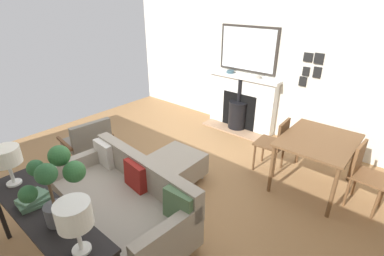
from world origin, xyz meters
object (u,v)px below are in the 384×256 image
(armchair_accent, at_px, (88,140))
(table_lamp_far_end, at_px, (74,216))
(console_table, at_px, (45,219))
(mantel_bowl_near, at_px, (230,72))
(book_stack, at_px, (33,200))
(sofa, at_px, (124,201))
(mantel_bowl_far, at_px, (258,77))
(table_lamp_near_end, at_px, (6,157))
(dining_chair_by_back_wall, at_px, (364,170))
(dining_chair_near_fireplace, at_px, (276,141))
(fireplace, at_px, (241,105))
(ottoman, at_px, (177,165))
(potted_plant, at_px, (55,181))
(dining_table, at_px, (318,145))

(armchair_accent, height_order, table_lamp_far_end, table_lamp_far_end)
(console_table, relative_size, table_lamp_far_end, 3.87)
(mantel_bowl_near, xyz_separation_m, book_stack, (4.02, 0.55, -0.33))
(sofa, bearing_deg, mantel_bowl_far, -177.97)
(mantel_bowl_far, relative_size, table_lamp_near_end, 0.28)
(mantel_bowl_near, height_order, console_table, mantel_bowl_near)
(mantel_bowl_near, distance_m, dining_chair_by_back_wall, 2.94)
(dining_chair_near_fireplace, bearing_deg, sofa, -20.63)
(table_lamp_near_end, bearing_deg, dining_chair_by_back_wall, 138.70)
(fireplace, height_order, mantel_bowl_far, mantel_bowl_far)
(sofa, height_order, ottoman, sofa)
(sofa, distance_m, potted_plant, 1.10)
(armchair_accent, bearing_deg, dining_chair_by_back_wall, 116.47)
(mantel_bowl_far, xyz_separation_m, ottoman, (2.18, -0.03, -0.85))
(table_lamp_far_end, bearing_deg, table_lamp_near_end, -90.00)
(dining_chair_near_fireplace, bearing_deg, ottoman, -40.26)
(console_table, height_order, table_lamp_far_end, table_lamp_far_end)
(mantel_bowl_near, xyz_separation_m, mantel_bowl_far, (0.00, 0.61, -0.01))
(armchair_accent, xyz_separation_m, table_lamp_far_end, (1.26, 2.07, 0.61))
(fireplace, distance_m, mantel_bowl_far, 0.69)
(console_table, xyz_separation_m, potted_plant, (-0.08, 0.23, 0.48))
(table_lamp_near_end, height_order, dining_chair_by_back_wall, table_lamp_near_end)
(fireplace, bearing_deg, dining_chair_near_fireplace, 49.67)
(potted_plant, bearing_deg, console_table, -71.31)
(sofa, xyz_separation_m, table_lamp_near_end, (0.82, -0.64, 0.70))
(armchair_accent, relative_size, dining_table, 0.73)
(book_stack, distance_m, dining_chair_by_back_wall, 3.66)
(armchair_accent, bearing_deg, fireplace, 159.53)
(fireplace, xyz_separation_m, dining_chair_by_back_wall, (1.04, 2.38, 0.02))
(ottoman, bearing_deg, dining_table, 126.20)
(armchair_accent, height_order, potted_plant, potted_plant)
(dining_table, bearing_deg, table_lamp_near_end, -34.40)
(console_table, xyz_separation_m, table_lamp_far_end, (-0.00, 0.63, 0.41))
(table_lamp_near_end, bearing_deg, book_stack, 89.53)
(mantel_bowl_far, distance_m, console_table, 4.04)
(mantel_bowl_near, distance_m, table_lamp_far_end, 4.24)
(mantel_bowl_near, distance_m, console_table, 4.10)
(table_lamp_near_end, xyz_separation_m, dining_chair_near_fireplace, (-2.96, 1.45, -0.53))
(fireplace, height_order, console_table, fireplace)
(mantel_bowl_far, bearing_deg, table_lamp_near_end, -7.46)
(potted_plant, distance_m, dining_chair_by_back_wall, 3.42)
(dining_chair_near_fireplace, bearing_deg, table_lamp_far_end, -3.41)
(book_stack, bearing_deg, dining_chair_by_back_wall, 144.24)
(ottoman, xyz_separation_m, dining_chair_near_fireplace, (-1.12, 0.95, 0.26))
(table_lamp_far_end, height_order, potted_plant, potted_plant)
(mantel_bowl_near, relative_size, dining_chair_near_fireplace, 0.17)
(potted_plant, distance_m, book_stack, 0.54)
(console_table, xyz_separation_m, book_stack, (0.00, -0.17, 0.12))
(mantel_bowl_far, bearing_deg, fireplace, -86.73)
(table_lamp_near_end, bearing_deg, sofa, 141.90)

